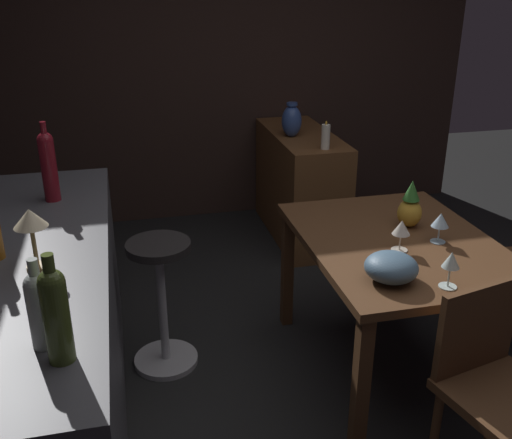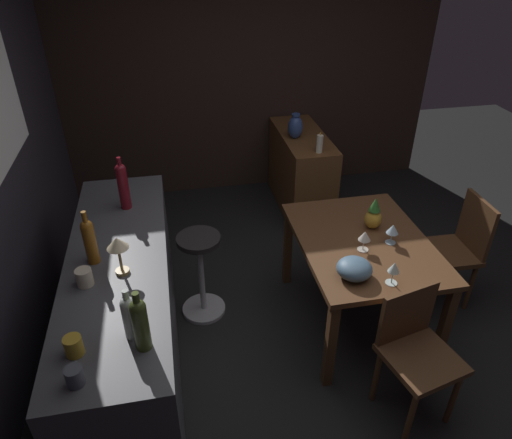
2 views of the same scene
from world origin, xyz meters
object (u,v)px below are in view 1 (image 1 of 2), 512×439
object	(u,v)px
chair_near_window	(494,384)
wine_glass_right	(451,262)
dining_table	(397,257)
wine_glass_center	(401,229)
sideboard_cabinet	(300,185)
bar_stool	(162,301)
wine_bottle_olive	(56,311)
wine_glass_left	(440,221)
pineapple_centerpiece	(410,207)
vase_ceramic_blue	(292,121)
pillar_candle_tall	(326,137)
counter_lamp	(31,225)
fruit_bowl	(391,267)
wine_bottle_clear	(39,306)
wine_bottle_ruby	(48,164)

from	to	relation	value
chair_near_window	wine_glass_right	world-z (taller)	wine_glass_right
dining_table	wine_glass_center	xyz separation A→B (m)	(-0.11, 0.05, 0.20)
wine_glass_right	sideboard_cabinet	bearing A→B (deg)	-1.96
bar_stool	wine_bottle_olive	xyz separation A→B (m)	(-1.16, 0.35, 0.68)
wine_glass_left	wine_bottle_olive	bearing A→B (deg)	115.42
pineapple_centerpiece	vase_ceramic_blue	world-z (taller)	vase_ceramic_blue
sideboard_cabinet	wine_glass_left	xyz separation A→B (m)	(-1.81, -0.11, 0.44)
wine_bottle_olive	pillar_candle_tall	xyz separation A→B (m)	(2.15, -1.56, -0.16)
wine_bottle_olive	counter_lamp	xyz separation A→B (m)	(0.59, 0.12, 0.02)
dining_table	pineapple_centerpiece	world-z (taller)	pineapple_centerpiece
wine_glass_right	vase_ceramic_blue	world-z (taller)	vase_ceramic_blue
wine_glass_right	wine_bottle_olive	size ratio (longest dim) A/B	0.47
fruit_bowl	counter_lamp	bearing A→B (deg)	85.57
dining_table	wine_glass_right	bearing A→B (deg)	178.22
bar_stool	wine_bottle_clear	size ratio (longest dim) A/B	2.48
sideboard_cabinet	chair_near_window	size ratio (longest dim) A/B	1.30
pineapple_centerpiece	wine_bottle_clear	xyz separation A→B (m)	(-0.90, 1.64, 0.19)
bar_stool	pillar_candle_tall	size ratio (longest dim) A/B	3.66
fruit_bowl	chair_near_window	bearing A→B (deg)	-148.80
counter_lamp	pillar_candle_tall	xyz separation A→B (m)	(1.56, -1.68, -0.18)
wine_bottle_olive	sideboard_cabinet	bearing A→B (deg)	-30.59
fruit_bowl	counter_lamp	size ratio (longest dim) A/B	0.92
counter_lamp	wine_glass_center	bearing A→B (deg)	-84.64
wine_bottle_olive	wine_bottle_ruby	bearing A→B (deg)	5.43
bar_stool	counter_lamp	bearing A→B (deg)	140.02
wine_bottle_ruby	wine_glass_center	bearing A→B (deg)	-111.24
sideboard_cabinet	wine_bottle_olive	world-z (taller)	wine_bottle_olive
wine_glass_left	counter_lamp	distance (m)	1.79
wine_glass_right	chair_near_window	bearing A→B (deg)	-170.66
bar_stool	sideboard_cabinet	bearing A→B (deg)	-39.54
wine_bottle_olive	counter_lamp	distance (m)	0.61
bar_stool	wine_bottle_olive	size ratio (longest dim) A/B	2.11
wine_glass_left	wine_glass_right	distance (m)	0.44
wine_bottle_ruby	pillar_candle_tall	size ratio (longest dim) A/B	2.01
wine_glass_center	wine_bottle_clear	xyz separation A→B (m)	(-0.65, 1.47, 0.18)
wine_glass_right	wine_glass_left	bearing A→B (deg)	-24.28
sideboard_cabinet	pineapple_centerpiece	xyz separation A→B (m)	(-1.61, -0.06, 0.43)
vase_ceramic_blue	wine_bottle_clear	bearing A→B (deg)	148.63
dining_table	pillar_candle_tall	size ratio (longest dim) A/B	6.11
sideboard_cabinet	dining_table	bearing A→B (deg)	178.00
dining_table	chair_near_window	bearing A→B (deg)	-177.32
dining_table	wine_bottle_ruby	xyz separation A→B (m)	(0.49, 1.60, 0.44)
chair_near_window	wine_glass_left	world-z (taller)	wine_glass_left
bar_stool	wine_glass_right	xyz separation A→B (m)	(-0.78, -1.11, 0.48)
vase_ceramic_blue	wine_glass_right	bearing A→B (deg)	-179.19
wine_glass_left	wine_glass_right	size ratio (longest dim) A/B	0.94
wine_bottle_clear	counter_lamp	distance (m)	0.51
wine_glass_center	fruit_bowl	size ratio (longest dim) A/B	0.66
wine_bottle_clear	vase_ceramic_blue	distance (m)	2.84
bar_stool	chair_near_window	bearing A→B (deg)	-133.22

